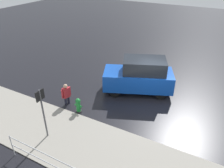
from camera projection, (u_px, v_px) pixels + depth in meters
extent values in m
plane|color=black|center=(155.00, 105.00, 11.70)|extent=(60.00, 60.00, 0.00)
cube|color=gray|center=(120.00, 160.00, 8.48)|extent=(24.00, 3.20, 0.04)
cube|color=blue|center=(138.00, 79.00, 12.59)|extent=(4.25, 3.08, 0.99)
cube|color=#1E232B|center=(144.00, 66.00, 12.12)|extent=(2.74, 2.28, 0.77)
cylinder|color=black|center=(115.00, 92.00, 12.33)|extent=(0.64, 0.43, 0.60)
cylinder|color=black|center=(117.00, 80.00, 13.56)|extent=(0.64, 0.43, 0.60)
cylinder|color=black|center=(161.00, 94.00, 12.11)|extent=(0.64, 0.43, 0.60)
cylinder|color=black|center=(158.00, 82.00, 13.34)|extent=(0.64, 0.43, 0.60)
cylinder|color=#197A2D|center=(78.00, 107.00, 11.07)|extent=(0.22, 0.22, 0.62)
sphere|color=#197A2D|center=(78.00, 101.00, 10.88)|extent=(0.26, 0.26, 0.26)
cylinder|color=#197A2D|center=(81.00, 107.00, 10.96)|extent=(0.10, 0.09, 0.09)
cylinder|color=#197A2D|center=(76.00, 105.00, 11.09)|extent=(0.10, 0.09, 0.09)
cylinder|color=#2D2D2D|center=(79.00, 111.00, 11.20)|extent=(0.31, 0.31, 0.06)
cube|color=#B2262D|center=(66.00, 92.00, 11.47)|extent=(0.33, 0.41, 0.55)
sphere|color=tan|center=(65.00, 86.00, 11.28)|extent=(0.22, 0.22, 0.22)
cylinder|color=#1E1E2D|center=(69.00, 100.00, 11.78)|extent=(0.13, 0.13, 0.45)
cylinder|color=#1E1E2D|center=(66.00, 101.00, 11.67)|extent=(0.13, 0.13, 0.45)
cylinder|color=#B2262D|center=(70.00, 91.00, 11.62)|extent=(0.09, 0.09, 0.50)
cylinder|color=#B2262D|center=(62.00, 94.00, 11.33)|extent=(0.09, 0.09, 0.50)
cylinder|color=#B7BABF|center=(12.00, 146.00, 8.48)|extent=(0.04, 0.04, 1.05)
cylinder|color=#4C4C51|center=(44.00, 114.00, 9.08)|extent=(0.07, 0.07, 2.40)
cube|color=black|center=(40.00, 95.00, 8.61)|extent=(0.04, 0.44, 0.44)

